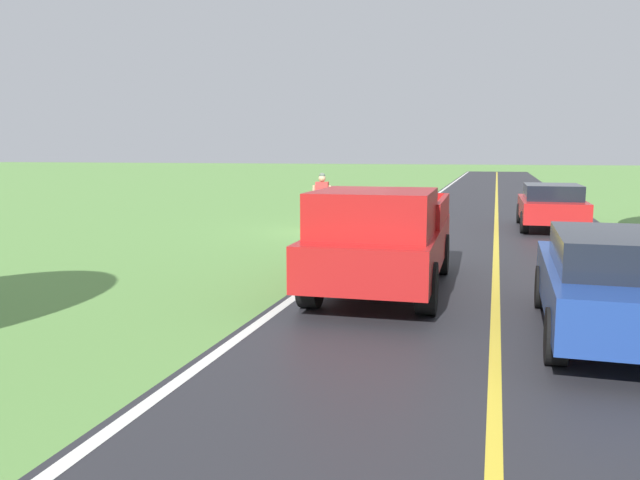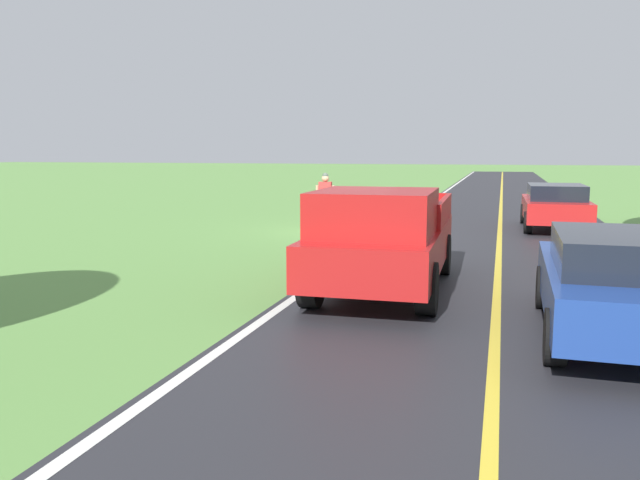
% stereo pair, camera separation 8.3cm
% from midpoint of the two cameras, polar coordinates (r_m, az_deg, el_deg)
% --- Properties ---
extents(ground_plane, '(200.00, 200.00, 0.00)m').
position_cam_midpoint_polar(ground_plane, '(19.78, 3.05, 0.85)').
color(ground_plane, '#609347').
extents(road_surface, '(6.87, 120.00, 0.00)m').
position_cam_midpoint_polar(road_surface, '(19.29, 15.83, 0.38)').
color(road_surface, '#28282D').
rests_on(road_surface, ground).
extents(lane_edge_line, '(0.16, 117.60, 0.00)m').
position_cam_midpoint_polar(lane_edge_line, '(19.56, 6.26, 0.75)').
color(lane_edge_line, silver).
rests_on(lane_edge_line, ground).
extents(lane_centre_line, '(0.14, 117.60, 0.00)m').
position_cam_midpoint_polar(lane_centre_line, '(19.29, 15.83, 0.39)').
color(lane_centre_line, gold).
rests_on(lane_centre_line, ground).
extents(hitchhiker_walking, '(0.62, 0.51, 1.75)m').
position_cam_midpoint_polar(hitchhiker_walking, '(20.56, 0.61, 3.87)').
color(hitchhiker_walking, navy).
rests_on(hitchhiker_walking, ground).
extents(suitcase_carried, '(0.48, 0.24, 0.42)m').
position_cam_midpoint_polar(suitcase_carried, '(20.63, -0.58, 1.74)').
color(suitcase_carried, brown).
rests_on(suitcase_carried, ground).
extents(pickup_truck_passing, '(2.18, 5.44, 1.82)m').
position_cam_midpoint_polar(pickup_truck_passing, '(11.12, 5.85, 0.29)').
color(pickup_truck_passing, '#B21919').
rests_on(pickup_truck_passing, ground).
extents(sedan_mid_oncoming, '(1.99, 4.43, 1.41)m').
position_cam_midpoint_polar(sedan_mid_oncoming, '(9.18, 25.40, -3.40)').
color(sedan_mid_oncoming, navy).
rests_on(sedan_mid_oncoming, ground).
extents(sedan_near_oncoming, '(1.96, 4.42, 1.41)m').
position_cam_midpoint_polar(sedan_near_oncoming, '(21.35, 20.32, 2.92)').
color(sedan_near_oncoming, red).
rests_on(sedan_near_oncoming, ground).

